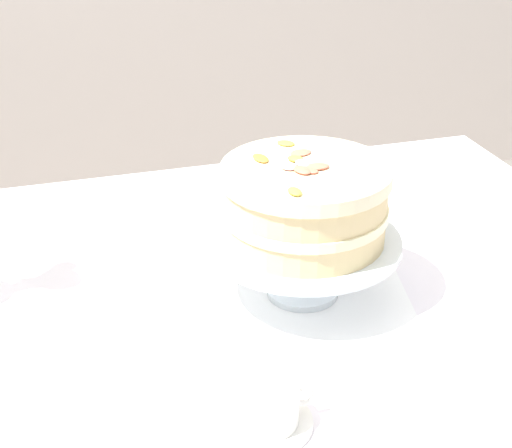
% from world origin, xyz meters
% --- Properties ---
extents(dining_table, '(1.40, 1.00, 0.74)m').
position_xyz_m(dining_table, '(0.00, -0.03, 0.65)').
color(dining_table, white).
rests_on(dining_table, ground).
extents(linen_napkin, '(0.38, 0.38, 0.00)m').
position_xyz_m(linen_napkin, '(0.11, -0.04, 0.74)').
color(linen_napkin, white).
rests_on(linen_napkin, dining_table).
extents(cake_stand, '(0.29, 0.29, 0.10)m').
position_xyz_m(cake_stand, '(0.11, -0.04, 0.82)').
color(cake_stand, silver).
rests_on(cake_stand, linen_napkin).
extents(layer_cake, '(0.25, 0.25, 0.12)m').
position_xyz_m(layer_cake, '(0.11, -0.04, 0.90)').
color(layer_cake, beige).
rests_on(layer_cake, cake_stand).
extents(teacup, '(0.12, 0.11, 0.06)m').
position_xyz_m(teacup, '(-0.03, -0.30, 0.77)').
color(teacup, white).
rests_on(teacup, dining_table).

